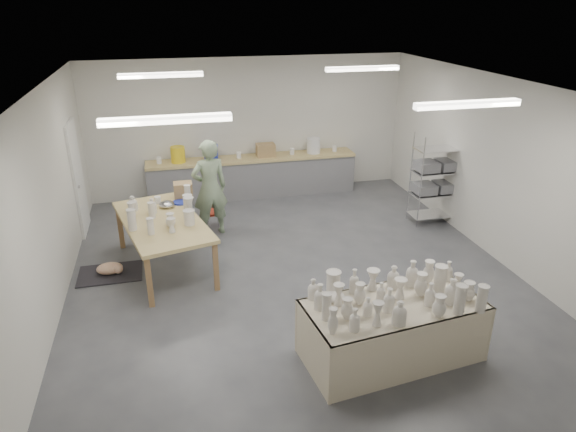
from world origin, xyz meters
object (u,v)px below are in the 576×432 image
object	(u,v)px
work_table	(164,217)
potter	(210,188)
red_stool	(210,213)
drying_table	(392,326)

from	to	relation	value
work_table	potter	size ratio (longest dim) A/B	1.37
work_table	red_stool	distance (m)	1.67
drying_table	potter	world-z (taller)	potter
drying_table	red_stool	distance (m)	4.78
work_table	red_stool	bearing A→B (deg)	43.87
work_table	potter	xyz separation A→B (m)	(0.84, 1.05, 0.05)
potter	red_stool	xyz separation A→B (m)	(-0.00, 0.27, -0.61)
red_stool	potter	bearing A→B (deg)	-90.00
drying_table	red_stool	world-z (taller)	drying_table
potter	work_table	bearing A→B (deg)	39.62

